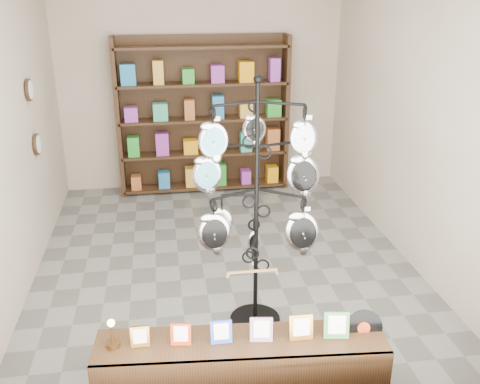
{
  "coord_description": "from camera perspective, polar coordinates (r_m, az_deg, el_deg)",
  "views": [
    {
      "loc": [
        -0.63,
        -5.13,
        2.87
      ],
      "look_at": [
        0.02,
        -1.0,
        1.22
      ],
      "focal_mm": 40.0,
      "sensor_mm": 36.0,
      "label": 1
    }
  ],
  "objects": [
    {
      "name": "wall_clocks",
      "position": [
        6.24,
        -21.21,
        7.41
      ],
      "size": [
        0.03,
        0.24,
        0.84
      ],
      "color": "black",
      "rests_on": "ground"
    },
    {
      "name": "display_tree",
      "position": [
        4.38,
        1.78,
        0.28
      ],
      "size": [
        1.14,
        1.01,
        2.22
      ],
      "rotation": [
        0.0,
        0.0,
        -0.1
      ],
      "color": "black",
      "rests_on": "ground"
    },
    {
      "name": "ground",
      "position": [
        5.92,
        -1.64,
        -7.48
      ],
      "size": [
        5.0,
        5.0,
        0.0
      ],
      "primitive_type": "plane",
      "color": "slate",
      "rests_on": "ground"
    },
    {
      "name": "room_envelope",
      "position": [
        5.27,
        -1.86,
        10.39
      ],
      "size": [
        5.0,
        5.0,
        5.0
      ],
      "color": "beige",
      "rests_on": "ground"
    },
    {
      "name": "front_shelf",
      "position": [
        4.07,
        0.15,
        -18.42
      ],
      "size": [
        2.09,
        0.59,
        0.73
      ],
      "rotation": [
        0.0,
        0.0,
        -0.08
      ],
      "color": "black",
      "rests_on": "ground"
    },
    {
      "name": "back_shelving",
      "position": [
        7.68,
        -3.92,
        7.65
      ],
      "size": [
        2.42,
        0.36,
        2.2
      ],
      "color": "black",
      "rests_on": "ground"
    }
  ]
}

